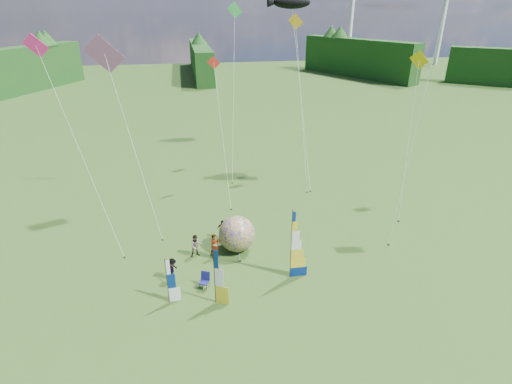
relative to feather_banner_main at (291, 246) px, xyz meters
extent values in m
plane|color=#517A2D|center=(-0.94, -2.45, -2.37)|extent=(220.00, 220.00, 0.00)
sphere|color=#1C0D8A|center=(-2.90, 3.80, -1.08)|extent=(2.81, 2.81, 2.58)
imported|color=#66594C|center=(-4.53, 3.05, -1.45)|extent=(0.80, 0.69, 1.84)
imported|color=#66594C|center=(-5.79, 3.47, -1.54)|extent=(0.87, 0.52, 1.67)
imported|color=#66594C|center=(-7.39, 1.06, -1.59)|extent=(0.83, 1.06, 1.56)
imported|color=#66594C|center=(-3.74, 5.44, -1.60)|extent=(0.97, 0.77, 1.54)
camera|label=1|loc=(-5.89, -20.23, 13.49)|focal=28.00mm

